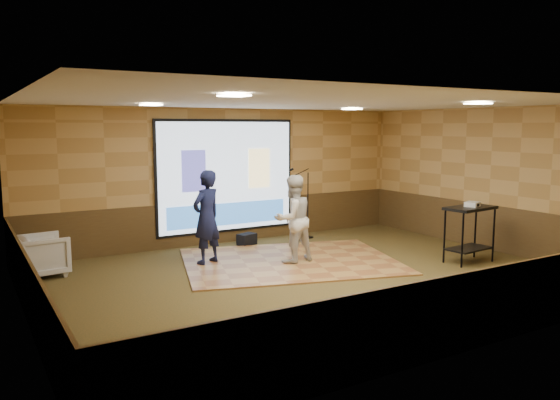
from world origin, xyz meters
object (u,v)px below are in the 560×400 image
banquet_chair (42,255)px  player_right (293,219)px  player_left (207,217)px  dance_floor (290,261)px  projector (472,204)px  av_table (470,222)px  duffel_bag (247,239)px  projector_screen (227,177)px  mic_stand (306,217)px

banquet_chair → player_right: bearing=-115.1°
player_left → player_right: (1.45, -0.74, -0.05)m
dance_floor → player_left: player_left is taller
dance_floor → projector: 3.65m
player_left → av_table: size_ratio=1.63×
player_left → av_table: (4.40, -2.40, -0.13)m
player_right → duffel_bag: bearing=-95.5°
player_left → projector_screen: bearing=-149.3°
banquet_chair → duffel_bag: (4.24, 0.45, -0.24)m
av_table → projector: size_ratio=3.99×
player_right → duffel_bag: size_ratio=4.17×
dance_floor → duffel_bag: duffel_bag is taller
player_left → player_right: size_ratio=1.06×
projector_screen → mic_stand: size_ratio=2.00×
duffel_bag → player_right: bearing=-89.8°
mic_stand → av_table: bearing=-72.5°
player_right → mic_stand: size_ratio=1.00×
player_right → projector: bearing=145.0°
dance_floor → mic_stand: 2.39m
projector_screen → dance_floor: size_ratio=0.83×
av_table → mic_stand: size_ratio=0.65×
player_left → player_right: bearing=129.6°
player_right → projector_screen: bearing=-89.9°
player_left → banquet_chair: player_left is taller
projector_screen → av_table: 5.20m
player_right → banquet_chair: (-4.24, 1.46, -0.49)m
projector_screen → player_right: projector_screen is taller
av_table → banquet_chair: av_table is taller
projector → duffel_bag: projector is taller
dance_floor → duffel_bag: 1.80m
player_right → av_table: bearing=145.0°
dance_floor → av_table: size_ratio=3.70×
projector → banquet_chair: size_ratio=0.34×
player_left → player_right: 1.63m
dance_floor → av_table: 3.52m
projector → projector_screen: bearing=109.5°
av_table → mic_stand: mic_stand is taller
dance_floor → projector: bearing=-31.0°
mic_stand → banquet_chair: (-5.78, -0.43, -0.13)m
projector → av_table: bearing=134.4°
dance_floor → banquet_chair: 4.48m
player_left → projector: bearing=128.3°
dance_floor → player_right: size_ratio=2.41×
dance_floor → mic_stand: mic_stand is taller
dance_floor → player_right: player_right is taller
dance_floor → projector: size_ratio=14.76×
projector_screen → dance_floor: projector_screen is taller
projector_screen → duffel_bag: size_ratio=8.31×
mic_stand → player_left: bearing=-163.3°
player_right → mic_stand: 2.47m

